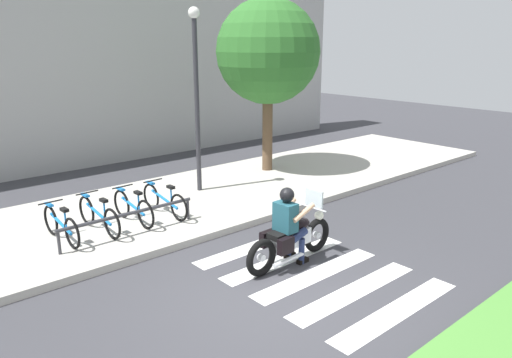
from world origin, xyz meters
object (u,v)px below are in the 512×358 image
(bicycle_2, at_px, (133,208))
(tree_near_rack, at_px, (268,52))
(bike_rack, at_px, (129,216))
(rider, at_px, (289,220))
(bicycle_0, at_px, (61,225))
(motorcycle, at_px, (291,239))
(bicycle_3, at_px, (164,201))
(street_lamp, at_px, (196,87))
(bicycle_1, at_px, (99,216))

(bicycle_2, distance_m, tree_near_rack, 6.19)
(bike_rack, bearing_deg, bicycle_2, 55.62)
(rider, distance_m, bicycle_0, 4.39)
(motorcycle, distance_m, rider, 0.38)
(bicycle_3, relative_size, street_lamp, 0.36)
(bike_rack, height_order, tree_near_rack, tree_near_rack)
(tree_near_rack, bearing_deg, bicycle_1, -166.13)
(motorcycle, distance_m, bicycle_1, 3.97)
(tree_near_rack, bearing_deg, bike_rack, -160.01)
(bicycle_2, bearing_deg, motorcycle, -67.51)
(bicycle_1, xyz_separation_m, street_lamp, (3.19, 1.06, 2.30))
(street_lamp, bearing_deg, tree_near_rack, 8.30)
(rider, relative_size, bike_rack, 0.51)
(bike_rack, bearing_deg, bicycle_1, 124.40)
(bicycle_1, height_order, bicycle_2, bicycle_1)
(bicycle_2, distance_m, bike_rack, 0.67)
(bicycle_0, xyz_separation_m, street_lamp, (3.94, 1.06, 2.31))
(bicycle_0, bearing_deg, bicycle_3, 0.01)
(motorcycle, bearing_deg, bicycle_1, 122.67)
(motorcycle, bearing_deg, bicycle_2, 112.49)
(bicycle_0, bearing_deg, motorcycle, -49.03)
(bicycle_3, xyz_separation_m, tree_near_rack, (4.41, 1.46, 3.09))
(bicycle_1, bearing_deg, bicycle_2, -0.02)
(bicycle_2, bearing_deg, street_lamp, 23.65)
(rider, height_order, bicycle_0, rider)
(rider, relative_size, bicycle_2, 0.92)
(rider, bearing_deg, tree_near_rack, 51.21)
(bicycle_2, distance_m, street_lamp, 3.51)
(bicycle_1, relative_size, bicycle_3, 1.01)
(bicycle_1, relative_size, tree_near_rack, 0.34)
(bicycle_2, height_order, bicycle_3, bicycle_2)
(bike_rack, height_order, street_lamp, street_lamp)
(rider, height_order, street_lamp, street_lamp)
(bicycle_0, height_order, bicycle_2, bicycle_2)
(motorcycle, xyz_separation_m, bicycle_0, (-2.90, 3.34, 0.02))
(bicycle_3, bearing_deg, motorcycle, -79.41)
(bike_rack, bearing_deg, street_lamp, 29.95)
(street_lamp, relative_size, tree_near_rack, 0.92)
(bicycle_3, distance_m, street_lamp, 3.04)
(bicycle_0, xyz_separation_m, bicycle_3, (2.28, 0.00, -0.00))
(bicycle_0, xyz_separation_m, bike_rack, (1.14, -0.55, 0.07))
(rider, height_order, tree_near_rack, tree_near_rack)
(bicycle_0, relative_size, bike_rack, 0.55)
(bicycle_2, relative_size, bike_rack, 0.55)
(bicycle_0, relative_size, bicycle_3, 0.93)
(bike_rack, xyz_separation_m, tree_near_rack, (5.55, 2.02, 3.02))
(motorcycle, relative_size, bicycle_0, 1.36)
(bicycle_0, bearing_deg, bike_rack, -25.97)
(motorcycle, height_order, bicycle_2, motorcycle)
(tree_near_rack, bearing_deg, bicycle_0, -167.66)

